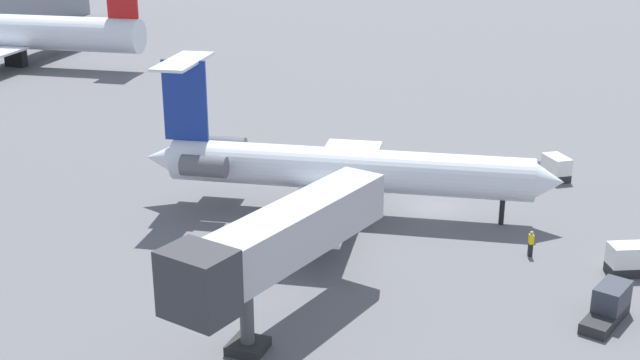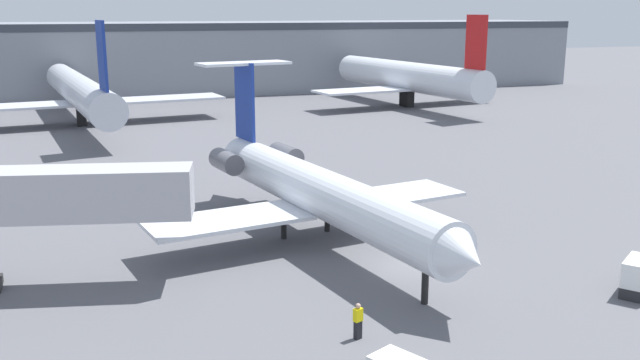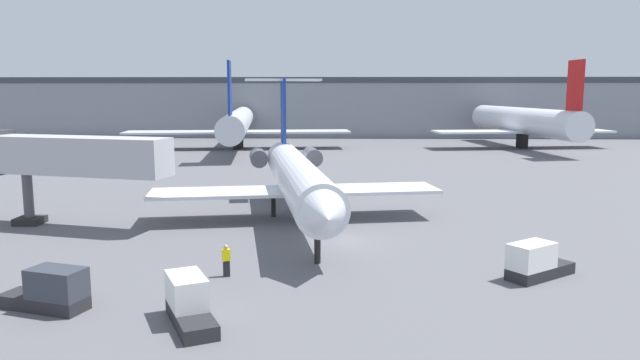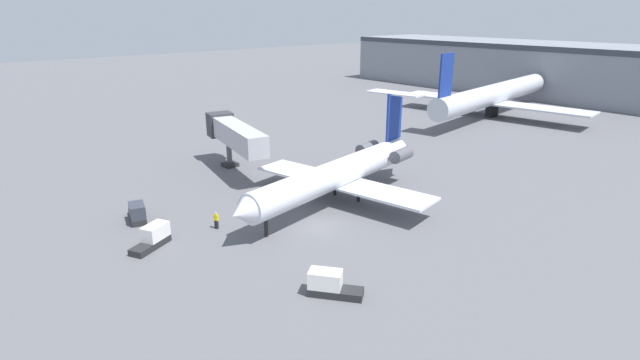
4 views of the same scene
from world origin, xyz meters
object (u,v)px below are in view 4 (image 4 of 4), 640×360
(baggage_tug_lead, at_px, (137,213))
(parked_airliner_west_end, at_px, (493,95))
(jet_bridge, at_px, (233,134))
(ground_crew_marshaller, at_px, (216,220))
(baggage_tug_trailing, at_px, (330,285))
(baggage_tug_spare, at_px, (153,237))
(regional_jet, at_px, (340,172))

(baggage_tug_lead, relative_size, parked_airliner_west_end, 0.10)
(jet_bridge, bearing_deg, ground_crew_marshaller, -37.99)
(ground_crew_marshaller, xyz_separation_m, baggage_tug_lead, (-6.78, -4.92, -0.02))
(baggage_tug_trailing, relative_size, parked_airliner_west_end, 0.09)
(ground_crew_marshaller, bearing_deg, parked_airliner_west_end, 99.12)
(baggage_tug_trailing, height_order, parked_airliner_west_end, parked_airliner_west_end)
(baggage_tug_spare, bearing_deg, ground_crew_marshaller, 86.16)
(jet_bridge, height_order, baggage_tug_lead, jet_bridge)
(ground_crew_marshaller, bearing_deg, jet_bridge, 142.01)
(baggage_tug_spare, bearing_deg, jet_bridge, 128.83)
(regional_jet, xyz_separation_m, baggage_tug_spare, (-3.01, -19.93, -2.55))
(jet_bridge, relative_size, parked_airliner_west_end, 0.36)
(regional_jet, relative_size, ground_crew_marshaller, 17.45)
(regional_jet, distance_m, baggage_tug_spare, 20.31)
(regional_jet, bearing_deg, parked_airliner_west_end, 104.06)
(baggage_tug_spare, distance_m, parked_airliner_west_end, 74.32)
(baggage_tug_trailing, bearing_deg, baggage_tug_spare, -158.83)
(baggage_tug_lead, relative_size, baggage_tug_trailing, 1.04)
(regional_jet, relative_size, parked_airliner_west_end, 0.67)
(regional_jet, height_order, baggage_tug_trailing, regional_jet)
(ground_crew_marshaller, height_order, baggage_tug_lead, baggage_tug_lead)
(baggage_tug_lead, bearing_deg, jet_bridge, 115.06)
(regional_jet, relative_size, baggage_tug_trailing, 7.27)
(regional_jet, height_order, baggage_tug_lead, regional_jet)
(regional_jet, xyz_separation_m, baggage_tug_trailing, (13.23, -13.64, -2.55))
(ground_crew_marshaller, relative_size, baggage_tug_trailing, 0.42)
(jet_bridge, xyz_separation_m, baggage_tug_trailing, (30.13, -10.97, -4.14))
(baggage_tug_spare, height_order, parked_airliner_west_end, parked_airliner_west_end)
(baggage_tug_lead, distance_m, baggage_tug_trailing, 23.18)
(regional_jet, distance_m, ground_crew_marshaller, 14.30)
(ground_crew_marshaller, relative_size, parked_airliner_west_end, 0.04)
(ground_crew_marshaller, height_order, baggage_tug_spare, baggage_tug_spare)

